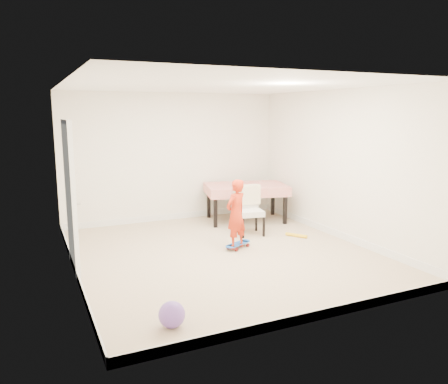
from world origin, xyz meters
name	(u,v)px	position (x,y,z in m)	size (l,w,h in m)	color
ground	(224,253)	(0.00, 0.00, 0.00)	(5.00, 5.00, 0.00)	tan
ceiling	(223,87)	(0.00, 0.00, 2.58)	(4.50, 5.00, 0.04)	white
wall_back	(173,157)	(0.00, 2.48, 1.30)	(4.50, 0.04, 2.60)	white
wall_front	(324,202)	(0.00, -2.48, 1.30)	(4.50, 0.04, 2.60)	white
wall_left	(71,182)	(-2.23, 0.00, 1.30)	(0.04, 5.00, 2.60)	white
wall_right	(340,165)	(2.23, 0.00, 1.30)	(0.04, 5.00, 2.60)	white
door	(70,198)	(-2.22, 0.30, 1.02)	(0.10, 0.94, 2.11)	white
baseboard_back	(174,216)	(0.00, 2.49, 0.06)	(4.50, 0.02, 0.12)	white
baseboard_front	(319,315)	(0.00, -2.49, 0.06)	(4.50, 0.02, 0.12)	white
baseboard_left	(76,271)	(-2.24, 0.00, 0.06)	(0.02, 5.00, 0.12)	white
baseboard_right	(337,234)	(2.24, 0.00, 0.06)	(0.02, 5.00, 0.12)	white
dining_table	(246,203)	(1.31, 1.76, 0.38)	(1.61, 1.01, 0.75)	#BE0A0C
dining_chair	(250,211)	(0.89, 0.79, 0.45)	(0.49, 0.57, 0.89)	beige
skateboard	(238,246)	(0.33, 0.15, 0.04)	(0.56, 0.20, 0.08)	blue
child	(236,216)	(0.26, 0.09, 0.56)	(0.41, 0.27, 1.12)	red
balloon	(172,315)	(-1.49, -1.98, 0.14)	(0.28, 0.28, 0.28)	#764CB8
foam_toy	(296,235)	(1.57, 0.30, 0.03)	(0.06, 0.06, 0.40)	yellow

